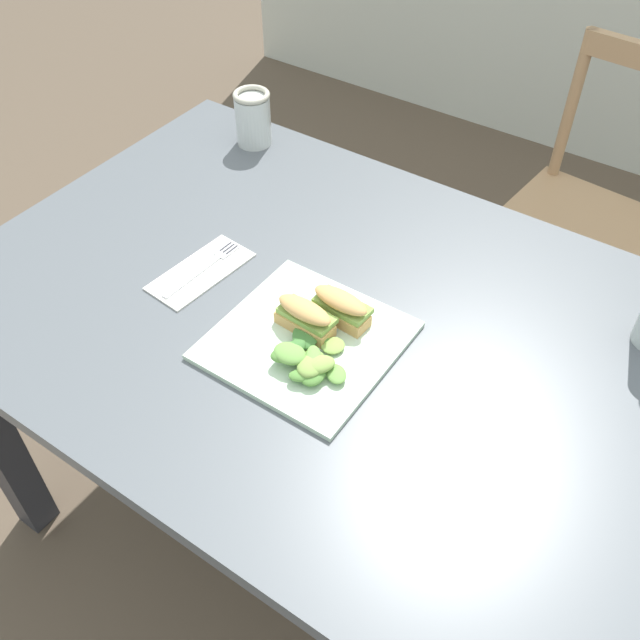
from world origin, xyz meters
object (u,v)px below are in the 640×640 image
plate_lunch (306,340)px  mason_jar_iced_tea (253,121)px  sandwich_half_front (305,316)px  dining_table (331,358)px  sandwich_half_back (341,307)px  fork_on_napkin (207,265)px  chair_wooden_far (587,218)px

plate_lunch → mason_jar_iced_tea: size_ratio=2.34×
plate_lunch → sandwich_half_front: sandwich_half_front is taller
dining_table → sandwich_half_front: (-0.01, -0.06, 0.15)m
mason_jar_iced_tea → sandwich_half_back: bearing=-38.0°
fork_on_napkin → sandwich_half_front: bearing=-7.8°
sandwich_half_back → fork_on_napkin: size_ratio=0.58×
plate_lunch → sandwich_half_front: (-0.01, 0.02, 0.03)m
chair_wooden_far → fork_on_napkin: 1.12m
dining_table → chair_wooden_far: 0.98m
fork_on_napkin → mason_jar_iced_tea: size_ratio=1.50×
fork_on_napkin → plate_lunch: bearing=-11.2°
plate_lunch → mason_jar_iced_tea: bearing=135.9°
mason_jar_iced_tea → dining_table: bearing=-38.6°
sandwich_half_front → mason_jar_iced_tea: 0.62m
sandwich_half_front → sandwich_half_back: (0.04, 0.05, 0.00)m
plate_lunch → fork_on_napkin: plate_lunch is taller
dining_table → plate_lunch: bearing=-88.2°
chair_wooden_far → mason_jar_iced_tea: bearing=-138.9°
sandwich_half_front → fork_on_napkin: (-0.25, 0.03, -0.03)m
sandwich_half_back → chair_wooden_far: bearing=79.3°
plate_lunch → sandwich_half_back: bearing=73.3°
fork_on_napkin → mason_jar_iced_tea: 0.44m
dining_table → sandwich_half_front: size_ratio=12.77×
plate_lunch → mason_jar_iced_tea: (-0.46, 0.45, 0.05)m
sandwich_half_front → fork_on_napkin: sandwich_half_front is taller
chair_wooden_far → fork_on_napkin: bearing=-115.5°
sandwich_half_front → sandwich_half_back: same height
plate_lunch → sandwich_half_back: 0.08m
fork_on_napkin → dining_table: bearing=6.3°
dining_table → sandwich_half_back: bearing=-22.1°
chair_wooden_far → fork_on_napkin: size_ratio=4.68×
dining_table → plate_lunch: (0.00, -0.08, 0.12)m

